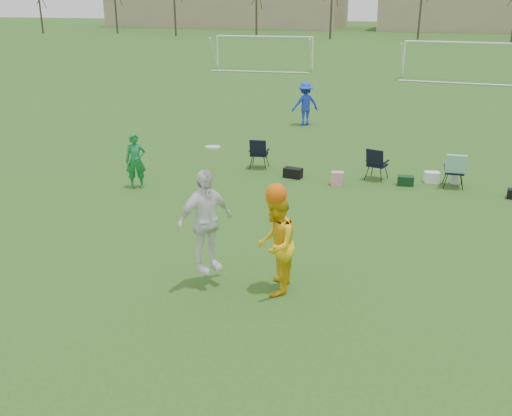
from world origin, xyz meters
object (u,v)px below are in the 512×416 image
(fielder_green_near, at_px, (136,161))
(fielder_blue, at_px, (305,104))
(goal_mid, at_px, (462,50))
(goal_left, at_px, (264,43))
(center_contest, at_px, (243,233))

(fielder_green_near, height_order, fielder_blue, fielder_blue)
(goal_mid, bearing_deg, goal_left, 175.87)
(fielder_blue, xyz_separation_m, goal_mid, (6.72, 16.88, 1.02))
(goal_left, height_order, goal_mid, same)
(fielder_green_near, relative_size, center_contest, 0.58)
(fielder_blue, height_order, goal_mid, goal_mid)
(goal_left, bearing_deg, fielder_green_near, -86.07)
(center_contest, xyz_separation_m, goal_left, (-9.31, 33.54, 0.80))
(fielder_green_near, bearing_deg, fielder_blue, 48.40)
(goal_left, bearing_deg, center_contest, -79.49)
(fielder_blue, distance_m, goal_left, 20.26)
(fielder_green_near, xyz_separation_m, goal_left, (-4.51, 28.68, 1.13))
(center_contest, height_order, goal_left, center_contest)
(center_contest, bearing_deg, goal_left, 105.51)
(goal_left, xyz_separation_m, goal_mid, (14.00, -2.00, 0.00))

